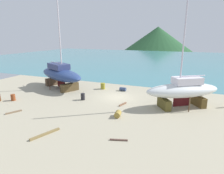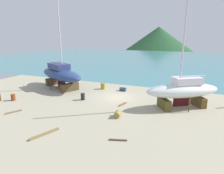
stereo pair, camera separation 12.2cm
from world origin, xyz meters
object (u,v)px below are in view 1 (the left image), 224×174
at_px(barrel_rust_near, 13,97).
at_px(barrel_ochre, 103,86).
at_px(barrel_tipped_center, 123,89).
at_px(sailboat_far_slipway, 61,74).
at_px(sailboat_mid_port, 183,90).
at_px(barrel_rust_far, 83,97).
at_px(barrel_rust_mid, 118,114).

xyz_separation_m(barrel_rust_near, barrel_ochre, (8.26, 9.28, 0.06)).
distance_m(barrel_rust_near, barrel_ochre, 12.42).
height_order(barrel_tipped_center, barrel_ochre, barrel_ochre).
height_order(sailboat_far_slipway, barrel_ochre, sailboat_far_slipway).
height_order(sailboat_mid_port, barrel_rust_far, sailboat_mid_port).
distance_m(barrel_rust_near, barrel_tipped_center, 14.84).
xyz_separation_m(sailboat_mid_port, barrel_ochre, (-11.67, 3.69, -1.56)).
relative_size(barrel_rust_far, barrel_rust_near, 1.07).
xyz_separation_m(sailboat_mid_port, sailboat_far_slipway, (-18.08, 1.91, 0.17)).
height_order(barrel_rust_mid, barrel_tipped_center, barrel_rust_mid).
relative_size(barrel_rust_near, barrel_ochre, 0.87).
distance_m(barrel_rust_far, barrel_rust_near, 8.82).
bearing_deg(barrel_tipped_center, sailboat_far_slipway, -168.80).
distance_m(sailboat_mid_port, barrel_tipped_center, 9.44).
distance_m(sailboat_far_slipway, barrel_rust_far, 7.57).
relative_size(sailboat_far_slipway, barrel_rust_far, 18.88).
relative_size(sailboat_mid_port, barrel_rust_far, 14.47).
relative_size(sailboat_mid_port, barrel_ochre, 13.54).
height_order(barrel_rust_far, barrel_ochre, barrel_ochre).
relative_size(barrel_tipped_center, barrel_ochre, 1.01).
bearing_deg(barrel_rust_near, barrel_rust_far, 23.70).
xyz_separation_m(sailboat_far_slipway, barrel_tipped_center, (9.63, 1.91, -1.92)).
relative_size(barrel_rust_far, barrel_tipped_center, 0.92).
bearing_deg(sailboat_far_slipway, barrel_rust_near, -77.37).
bearing_deg(barrel_rust_far, barrel_tipped_center, 59.78).
xyz_separation_m(barrel_tipped_center, barrel_ochre, (-3.22, -0.12, 0.19)).
distance_m(barrel_tipped_center, barrel_ochre, 3.23).
bearing_deg(barrel_ochre, barrel_tipped_center, 2.19).
relative_size(sailboat_mid_port, barrel_rust_near, 15.53).
xyz_separation_m(sailboat_far_slipway, barrel_rust_far, (6.22, -3.95, -1.76)).
bearing_deg(sailboat_far_slipway, barrel_rust_far, -5.88).
relative_size(barrel_rust_mid, barrel_ochre, 0.96).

